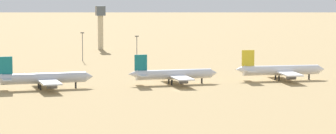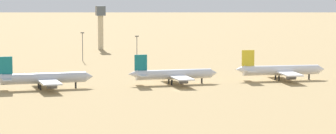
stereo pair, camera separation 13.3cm
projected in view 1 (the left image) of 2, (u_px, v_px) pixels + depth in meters
ground at (180, 90)px, 329.65m from camera, size 4000.00×4000.00×0.00m
parked_jet_teal_2 at (42, 78)px, 332.39m from camera, size 39.65×33.21×13.12m
parked_jet_teal_3 at (173, 74)px, 347.49m from camera, size 37.39×31.28×12.39m
parked_jet_yellow_4 at (280, 70)px, 360.79m from camera, size 39.28×33.17×12.97m
control_tower at (100, 23)px, 506.58m from camera, size 5.20×5.20×25.74m
light_pole_west at (137, 47)px, 427.88m from camera, size 1.80×0.50×13.93m
light_pole_mid at (82, 44)px, 439.53m from camera, size 1.80×0.50×14.79m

